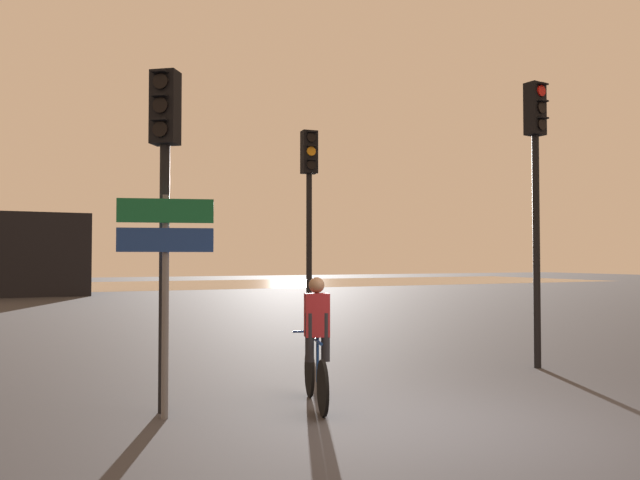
{
  "coord_description": "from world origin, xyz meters",
  "views": [
    {
      "loc": [
        -4.3,
        -5.49,
        1.85
      ],
      "look_at": [
        0.5,
        5.0,
        2.2
      ],
      "focal_mm": 35.0,
      "sensor_mm": 36.0,
      "label": 1
    }
  ],
  "objects": [
    {
      "name": "traffic_light_near_left",
      "position": [
        -2.88,
        2.15,
        2.89
      ],
      "size": [
        0.4,
        0.42,
        4.14
      ],
      "rotation": [
        0.0,
        0.0,
        2.52
      ],
      "color": "black",
      "rests_on": "ground"
    },
    {
      "name": "ground_plane",
      "position": [
        0.0,
        0.0,
        0.0
      ],
      "size": [
        120.0,
        120.0,
        0.0
      ],
      "primitive_type": "plane",
      "color": "#333338"
    },
    {
      "name": "traffic_light_near_right",
      "position": [
        3.48,
        2.63,
        3.36
      ],
      "size": [
        0.35,
        0.37,
        4.87
      ],
      "rotation": [
        0.0,
        0.0,
        3.29
      ],
      "color": "black",
      "rests_on": "ground"
    },
    {
      "name": "cyclist",
      "position": [
        -1.09,
        1.64,
        0.82
      ],
      "size": [
        0.59,
        1.66,
        1.62
      ],
      "rotation": [
        0.0,
        0.0,
        -0.26
      ],
      "color": "black",
      "rests_on": "ground"
    },
    {
      "name": "traffic_light_center",
      "position": [
        0.92,
        6.45,
        3.15
      ],
      "size": [
        0.34,
        0.35,
        4.54
      ],
      "rotation": [
        0.0,
        0.0,
        3.07
      ],
      "color": "black",
      "rests_on": "ground"
    },
    {
      "name": "water_strip",
      "position": [
        0.0,
        39.33,
        0.0
      ],
      "size": [
        80.0,
        16.0,
        0.01
      ],
      "primitive_type": "cube",
      "color": "#9E937F",
      "rests_on": "ground"
    },
    {
      "name": "direction_sign_post",
      "position": [
        -2.92,
        1.84,
        1.79
      ],
      "size": [
        1.07,
        0.32,
        2.6
      ],
      "rotation": [
        0.0,
        0.0,
        2.88
      ],
      "color": "slate",
      "rests_on": "ground"
    }
  ]
}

